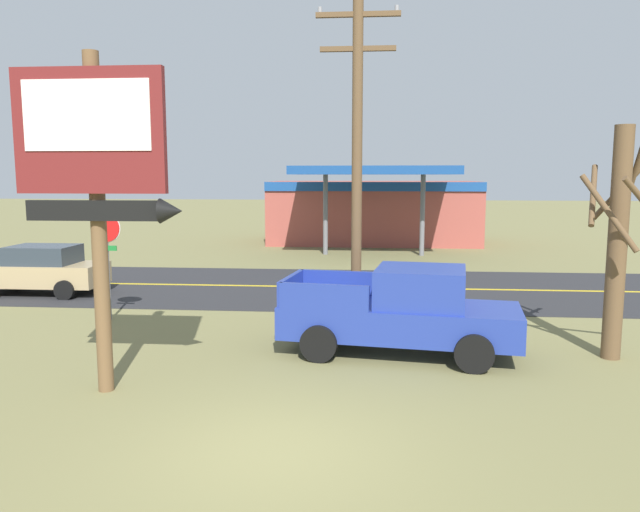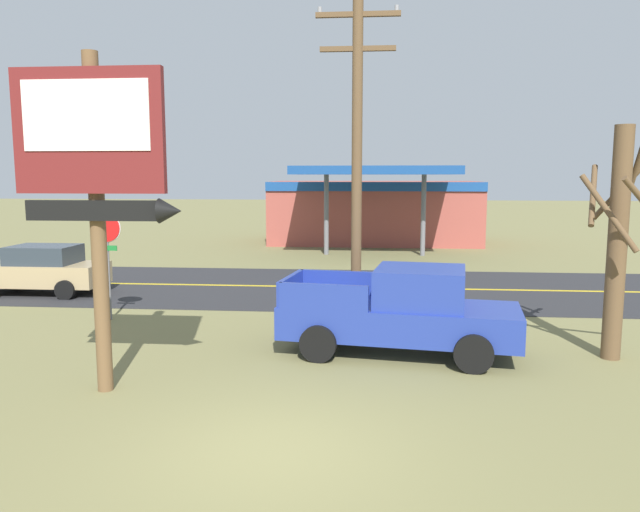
# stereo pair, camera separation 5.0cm
# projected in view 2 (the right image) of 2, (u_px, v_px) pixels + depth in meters

# --- Properties ---
(ground_plane) EXTENTS (180.00, 180.00, 0.00)m
(ground_plane) POSITION_uv_depth(u_px,v_px,m) (271.00, 453.00, 8.76)
(ground_plane) COLOR olive
(road_asphalt) EXTENTS (140.00, 8.00, 0.02)m
(road_asphalt) POSITION_uv_depth(u_px,v_px,m) (333.00, 287.00, 21.60)
(road_asphalt) COLOR #2B2B2D
(road_asphalt) RESTS_ON ground
(road_centre_line) EXTENTS (126.00, 0.20, 0.01)m
(road_centre_line) POSITION_uv_depth(u_px,v_px,m) (333.00, 287.00, 21.59)
(road_centre_line) COLOR gold
(road_centre_line) RESTS_ON road_asphalt
(motel_sign) EXTENTS (2.95, 0.54, 6.11)m
(motel_sign) POSITION_uv_depth(u_px,v_px,m) (95.00, 167.00, 10.64)
(motel_sign) COLOR brown
(motel_sign) RESTS_ON ground
(stop_sign) EXTENTS (0.80, 0.08, 2.95)m
(stop_sign) POSITION_uv_depth(u_px,v_px,m) (107.00, 247.00, 16.55)
(stop_sign) COLOR slate
(stop_sign) RESTS_ON ground
(utility_pole) EXTENTS (2.05, 0.26, 8.31)m
(utility_pole) POSITION_uv_depth(u_px,v_px,m) (357.00, 155.00, 15.06)
(utility_pole) COLOR brown
(utility_pole) RESTS_ON ground
(bare_tree) EXTENTS (2.16, 2.07, 5.34)m
(bare_tree) POSITION_uv_depth(u_px,v_px,m) (619.00, 237.00, 12.90)
(bare_tree) COLOR brown
(bare_tree) RESTS_ON ground
(gas_station) EXTENTS (12.00, 11.50, 4.40)m
(gas_station) POSITION_uv_depth(u_px,v_px,m) (375.00, 210.00, 35.73)
(gas_station) COLOR #A84C42
(gas_station) RESTS_ON ground
(pickup_blue_parked_on_lawn) EXTENTS (5.43, 2.79, 1.96)m
(pickup_blue_parked_on_lawn) POSITION_uv_depth(u_px,v_px,m) (402.00, 312.00, 13.48)
(pickup_blue_parked_on_lawn) COLOR #233893
(pickup_blue_parked_on_lawn) RESTS_ON ground
(car_tan_far_lane) EXTENTS (4.20, 2.00, 1.64)m
(car_tan_far_lane) POSITION_uv_depth(u_px,v_px,m) (42.00, 269.00, 20.36)
(car_tan_far_lane) COLOR tan
(car_tan_far_lane) RESTS_ON ground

